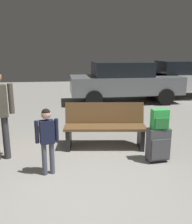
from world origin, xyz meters
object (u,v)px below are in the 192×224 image
parked_car_side (186,78)px  parked_car_near (124,81)px  suitcase (158,144)px  child (47,135)px  backpack_bright (160,119)px  bench (105,126)px

parked_car_side → parked_car_near: bearing=-166.0°
suitcase → child: 1.93m
suitcase → backpack_bright: 0.45m
bench → parked_car_side: size_ratio=0.40×
suitcase → parked_car_side: size_ratio=0.15×
bench → parked_car_side: bearing=50.4°
bench → parked_car_side: (4.25, 5.14, 0.36)m
bench → suitcase: bearing=-43.3°
bench → child: bearing=-135.8°
backpack_bright → parked_car_near: bearing=83.5°
bench → backpack_bright: size_ratio=4.85×
suitcase → parked_car_near: (0.59, 5.22, 0.48)m
suitcase → parked_car_near: parked_car_near is taller
bench → child: size_ratio=1.55×
backpack_bright → parked_car_near: (0.59, 5.22, 0.03)m
bench → backpack_bright: backpack_bright is taller
suitcase → backpack_bright: (-0.00, -0.00, 0.45)m
bench → parked_car_near: (1.42, 4.44, 0.36)m
bench → parked_car_side: parked_car_side is taller
suitcase → parked_car_side: 6.86m
parked_car_near → suitcase: bearing=-96.5°
bench → child: (-1.05, -1.02, 0.21)m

